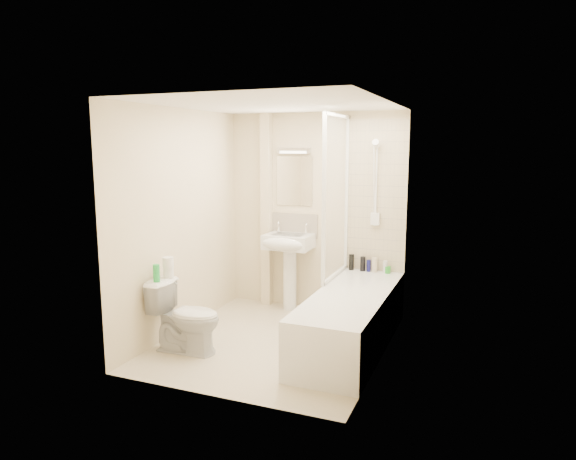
% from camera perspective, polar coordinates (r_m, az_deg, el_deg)
% --- Properties ---
extents(floor, '(2.50, 2.50, 0.00)m').
position_cam_1_polar(floor, '(5.43, -1.46, -12.35)').
color(floor, beige).
rests_on(floor, ground).
extents(wall_back, '(2.20, 0.02, 2.40)m').
position_cam_1_polar(wall_back, '(6.26, 3.03, 1.93)').
color(wall_back, beige).
rests_on(wall_back, ground).
extents(wall_left, '(0.02, 2.50, 2.40)m').
position_cam_1_polar(wall_left, '(5.63, -11.85, 0.91)').
color(wall_left, beige).
rests_on(wall_left, ground).
extents(wall_right, '(0.02, 2.50, 2.40)m').
position_cam_1_polar(wall_right, '(4.78, 10.67, -0.52)').
color(wall_right, beige).
rests_on(wall_right, ground).
extents(ceiling, '(2.20, 2.50, 0.02)m').
position_cam_1_polar(ceiling, '(5.06, -1.57, 13.80)').
color(ceiling, white).
rests_on(ceiling, wall_back).
extents(tile_back, '(0.70, 0.01, 1.75)m').
position_cam_1_polar(tile_back, '(6.03, 9.78, 3.67)').
color(tile_back, beige).
rests_on(tile_back, wall_back).
extents(tile_right, '(0.01, 2.10, 1.75)m').
position_cam_1_polar(tile_right, '(4.95, 11.07, 2.42)').
color(tile_right, beige).
rests_on(tile_right, wall_right).
extents(pipe_boxing, '(0.12, 0.12, 2.40)m').
position_cam_1_polar(pipe_boxing, '(6.43, -2.38, 2.13)').
color(pipe_boxing, beige).
rests_on(pipe_boxing, ground).
extents(splashback, '(0.60, 0.02, 0.30)m').
position_cam_1_polar(splashback, '(6.37, 0.74, 0.52)').
color(splashback, beige).
rests_on(splashback, wall_back).
extents(mirror, '(0.46, 0.01, 0.60)m').
position_cam_1_polar(mirror, '(6.30, 0.74, 5.46)').
color(mirror, white).
rests_on(mirror, wall_back).
extents(strip_light, '(0.42, 0.07, 0.07)m').
position_cam_1_polar(strip_light, '(6.27, 0.67, 8.82)').
color(strip_light, silver).
rests_on(strip_light, wall_back).
extents(bathtub, '(0.70, 2.10, 0.55)m').
position_cam_1_polar(bathtub, '(5.28, 7.02, -9.73)').
color(bathtub, white).
rests_on(bathtub, ground).
extents(shower_screen, '(0.04, 0.92, 1.80)m').
position_cam_1_polar(shower_screen, '(5.69, 5.40, 3.68)').
color(shower_screen, white).
rests_on(shower_screen, bathtub).
extents(shower_fixture, '(0.10, 0.16, 0.99)m').
position_cam_1_polar(shower_fixture, '(5.97, 9.71, 4.79)').
color(shower_fixture, white).
rests_on(shower_fixture, wall_back).
extents(pedestal_sink, '(0.56, 0.50, 1.08)m').
position_cam_1_polar(pedestal_sink, '(6.21, -0.02, -2.26)').
color(pedestal_sink, white).
rests_on(pedestal_sink, ground).
extents(bottle_black_a, '(0.06, 0.06, 0.19)m').
position_cam_1_polar(bottle_black_a, '(6.14, 7.06, -3.56)').
color(bottle_black_a, black).
rests_on(bottle_black_a, bathtub).
extents(bottle_black_b, '(0.06, 0.06, 0.17)m').
position_cam_1_polar(bottle_black_b, '(6.11, 8.31, -3.73)').
color(bottle_black_b, black).
rests_on(bottle_black_b, bathtub).
extents(bottle_blue, '(0.05, 0.05, 0.14)m').
position_cam_1_polar(bottle_blue, '(6.09, 8.96, -3.95)').
color(bottle_blue, '#131456').
rests_on(bottle_blue, bathtub).
extents(bottle_cream, '(0.06, 0.06, 0.17)m').
position_cam_1_polar(bottle_cream, '(6.08, 9.60, -3.85)').
color(bottle_cream, beige).
rests_on(bottle_cream, bathtub).
extents(bottle_white_b, '(0.05, 0.05, 0.14)m').
position_cam_1_polar(bottle_white_b, '(6.05, 10.77, -4.04)').
color(bottle_white_b, silver).
rests_on(bottle_white_b, bathtub).
extents(bottle_green, '(0.07, 0.07, 0.08)m').
position_cam_1_polar(bottle_green, '(6.06, 11.00, -4.36)').
color(bottle_green, green).
rests_on(bottle_green, bathtub).
extents(toilet, '(0.45, 0.73, 0.71)m').
position_cam_1_polar(toilet, '(5.19, -11.26, -9.40)').
color(toilet, white).
rests_on(toilet, ground).
extents(toilet_roll_lower, '(0.10, 0.10, 0.11)m').
position_cam_1_polar(toilet_roll_lower, '(5.27, -13.15, -4.56)').
color(toilet_roll_lower, white).
rests_on(toilet_roll_lower, toilet).
extents(toilet_roll_upper, '(0.11, 0.11, 0.10)m').
position_cam_1_polar(toilet_roll_upper, '(5.22, -13.18, -3.51)').
color(toilet_roll_upper, white).
rests_on(toilet_roll_upper, toilet_roll_lower).
extents(green_bottle, '(0.06, 0.06, 0.17)m').
position_cam_1_polar(green_bottle, '(5.11, -14.41, -4.67)').
color(green_bottle, green).
rests_on(green_bottle, toilet).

